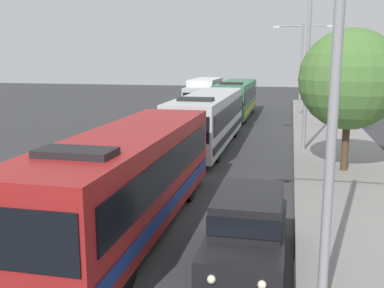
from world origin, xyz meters
TOP-DOWN VIEW (x-y plane):
  - bus_lead at (-1.30, 13.25)m, footprint 2.58×11.21m
  - bus_second_in_line at (-1.30, 26.32)m, footprint 2.58×12.31m
  - bus_middle at (-1.30, 39.51)m, footprint 2.58×11.53m
  - white_suv at (2.40, 11.62)m, footprint 1.86×4.69m
  - box_truck_oncoming at (-4.60, 41.89)m, footprint 2.35×8.04m
  - streetlamp_near at (4.10, 9.83)m, footprint 6.37×0.28m
  - streetlamp_mid at (4.10, 25.92)m, footprint 6.40×0.28m
  - streetlamp_far at (4.10, 42.02)m, footprint 5.10×0.28m
  - roadside_tree at (5.79, 21.68)m, footprint 4.42×4.42m

SIDE VIEW (x-z plane):
  - white_suv at x=2.40m, z-range 0.08..1.98m
  - bus_lead at x=-1.30m, z-range 0.09..3.30m
  - bus_middle at x=-1.30m, z-range 0.09..3.30m
  - bus_second_in_line at x=-1.30m, z-range 0.09..3.30m
  - box_truck_oncoming at x=-4.60m, z-range 0.14..3.29m
  - roadside_tree at x=5.79m, z-range 1.08..7.38m
  - streetlamp_far at x=4.10m, z-range 1.01..8.88m
  - streetlamp_mid at x=4.10m, z-range 1.12..9.61m
  - streetlamp_near at x=4.10m, z-range 1.12..9.78m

